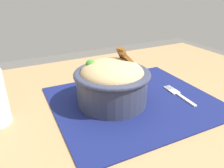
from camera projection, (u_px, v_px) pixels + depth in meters
table at (142, 126)px, 0.60m from camera, size 1.05×0.82×0.78m
placemat at (134, 100)px, 0.57m from camera, size 0.41×0.36×0.00m
bowl at (112, 81)px, 0.53m from camera, size 0.22×0.22×0.14m
fork at (178, 94)px, 0.59m from camera, size 0.03×0.12×0.00m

